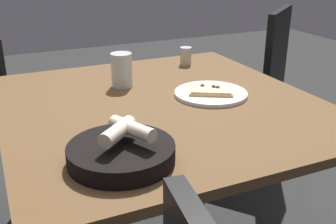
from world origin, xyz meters
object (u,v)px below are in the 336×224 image
Objects in this scene: dining_table at (161,116)px; bread_basket at (122,151)px; pepper_shaker at (186,57)px; chair_near at (254,82)px; pizza_plate at (211,93)px; beer_glass at (122,71)px.

bread_basket is at bearing 143.33° from dining_table.
dining_table is at bearing 143.26° from pepper_shaker.
chair_near is (0.14, -0.51, -0.23)m from pepper_shaker.
bread_basket reaches higher than pizza_plate.
bread_basket is at bearing 126.56° from pizza_plate.
bread_basket is 0.95m from pepper_shaker.
pepper_shaker is 0.57m from chair_near.
beer_glass is at bearing 17.04° from dining_table.
pizza_plate is 2.03× the size of beer_glass.
chair_near reaches higher than pepper_shaker.
chair_near is (0.55, -0.81, -0.14)m from dining_table.
beer_glass is 0.97m from chair_near.
bread_basket is 1.42m from chair_near.
pizza_plate is (-0.01, -0.20, 0.06)m from dining_table.
beer_glass reaches higher than dining_table.
chair_near is (0.90, -1.08, -0.23)m from bread_basket.
pizza_plate is 0.29× the size of chair_near.
pepper_shaker reaches higher than dining_table.
dining_table is 0.45m from bread_basket.
dining_table is 0.26m from beer_glass.
beer_glass is at bearing 115.96° from pepper_shaker.
bread_basket is 2.09× the size of beer_glass.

